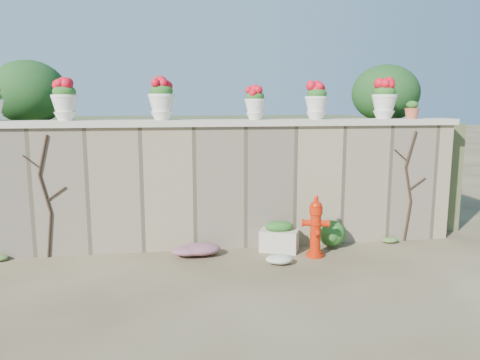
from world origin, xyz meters
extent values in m
plane|color=#4A3A25|center=(0.00, 0.00, 0.00)|extent=(80.00, 80.00, 0.00)
cube|color=gray|center=(0.00, 1.80, 1.00)|extent=(8.00, 0.40, 2.00)
cube|color=beige|center=(0.00, 1.80, 2.05)|extent=(8.10, 0.52, 0.10)
cube|color=#384C23|center=(0.00, 5.00, 1.00)|extent=(9.00, 6.00, 2.00)
ellipsoid|color=#143814|center=(-3.20, 3.00, 2.55)|extent=(1.30, 1.30, 1.10)
ellipsoid|color=#143814|center=(3.40, 3.00, 2.55)|extent=(1.30, 1.30, 1.10)
cylinder|color=black|center=(-2.66, 1.58, 0.35)|extent=(0.12, 0.04, 0.70)
cylinder|color=black|center=(-2.69, 1.58, 1.00)|extent=(0.17, 0.04, 0.61)
cylinder|color=black|center=(-2.67, 1.58, 1.60)|extent=(0.18, 0.04, 0.61)
cylinder|color=black|center=(-2.52, 1.58, 1.00)|extent=(0.30, 0.02, 0.22)
cylinder|color=black|center=(-2.85, 1.58, 1.50)|extent=(0.25, 0.02, 0.21)
cylinder|color=black|center=(3.24, 1.58, 0.35)|extent=(0.12, 0.04, 0.70)
cylinder|color=black|center=(3.22, 1.58, 1.00)|extent=(0.17, 0.04, 0.61)
cylinder|color=black|center=(3.23, 1.58, 1.60)|extent=(0.18, 0.04, 0.61)
cylinder|color=black|center=(3.38, 1.58, 1.00)|extent=(0.30, 0.02, 0.22)
cylinder|color=black|center=(3.05, 1.58, 1.50)|extent=(0.25, 0.02, 0.21)
cylinder|color=red|center=(1.41, 1.01, 0.02)|extent=(0.27, 0.27, 0.05)
cylinder|color=red|center=(1.41, 1.01, 0.39)|extent=(0.16, 0.16, 0.60)
cylinder|color=red|center=(1.41, 1.01, 0.53)|extent=(0.20, 0.20, 0.04)
cylinder|color=red|center=(1.41, 1.01, 0.74)|extent=(0.20, 0.20, 0.12)
ellipsoid|color=red|center=(1.41, 1.01, 0.83)|extent=(0.18, 0.18, 0.14)
cylinder|color=red|center=(1.41, 1.01, 0.91)|extent=(0.07, 0.07, 0.10)
cylinder|color=red|center=(1.28, 1.04, 0.53)|extent=(0.16, 0.13, 0.10)
cylinder|color=red|center=(1.54, 0.97, 0.53)|extent=(0.16, 0.13, 0.10)
cylinder|color=red|center=(1.38, 0.90, 0.44)|extent=(0.11, 0.12, 0.09)
cube|color=beige|center=(0.92, 1.36, 0.17)|extent=(0.68, 0.55, 0.35)
ellipsoid|color=#1E5119|center=(0.92, 1.36, 0.41)|extent=(0.53, 0.43, 0.18)
ellipsoid|color=#1E5119|center=(1.79, 1.35, 0.28)|extent=(0.58, 0.53, 0.56)
ellipsoid|color=#AE227C|center=(-0.50, 1.31, 0.12)|extent=(0.93, 0.62, 0.25)
ellipsoid|color=white|center=(0.83, 0.74, 0.09)|extent=(0.49, 0.39, 0.18)
ellipsoid|color=#1E5119|center=(-2.36, 1.80, 2.54)|extent=(0.35, 0.35, 0.21)
ellipsoid|color=red|center=(-2.36, 1.80, 2.62)|extent=(0.30, 0.30, 0.22)
ellipsoid|color=#1E5119|center=(-0.90, 1.80, 2.55)|extent=(0.36, 0.36, 0.22)
ellipsoid|color=red|center=(-0.90, 1.80, 2.64)|extent=(0.32, 0.32, 0.23)
ellipsoid|color=#1E5119|center=(0.59, 1.80, 2.47)|extent=(0.30, 0.30, 0.18)
ellipsoid|color=red|center=(0.59, 1.80, 2.54)|extent=(0.26, 0.26, 0.18)
ellipsoid|color=#1E5119|center=(1.62, 1.80, 2.52)|extent=(0.33, 0.33, 0.20)
ellipsoid|color=red|center=(1.62, 1.80, 2.60)|extent=(0.29, 0.29, 0.21)
ellipsoid|color=#1E5119|center=(2.81, 1.80, 2.55)|extent=(0.36, 0.36, 0.22)
ellipsoid|color=red|center=(2.81, 1.80, 2.64)|extent=(0.32, 0.32, 0.23)
ellipsoid|color=#1E5119|center=(3.32, 1.80, 2.32)|extent=(0.20, 0.20, 0.14)
camera|label=1|loc=(-0.79, -5.75, 2.38)|focal=35.00mm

